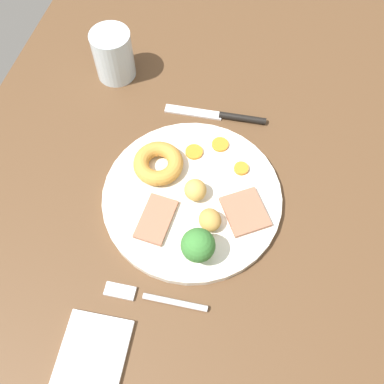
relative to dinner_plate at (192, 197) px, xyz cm
name	(u,v)px	position (x,y,z in cm)	size (l,w,h in cm)	color
dining_table	(198,193)	(2.23, -0.50, -2.50)	(120.00, 84.00, 3.60)	brown
dinner_plate	(192,197)	(0.00, 0.00, 0.00)	(28.96, 28.96, 1.40)	silver
meat_slice_main	(245,212)	(-1.07, -8.84, 1.10)	(7.06, 6.08, 0.80)	#9E664C
meat_slice_under	(156,219)	(-5.70, 4.30, 1.10)	(7.85, 4.61, 0.80)	#9E664C
yorkshire_pudding	(158,163)	(3.67, 6.63, 1.98)	(8.25, 8.25, 2.55)	#C68938
roast_potato_left	(196,190)	(0.16, -0.53, 2.35)	(3.61, 3.51, 3.30)	tan
roast_potato_right	(210,220)	(-4.24, -3.90, 2.17)	(3.73, 3.43, 2.94)	#BC8C42
carrot_coin_front	(194,152)	(7.97, 1.66, 0.94)	(2.96, 2.96, 0.48)	orange
carrot_coin_back	(241,168)	(6.66, -6.72, 1.03)	(2.41, 2.41, 0.65)	orange
carrot_coin_side	(220,144)	(10.56, -2.28, 0.93)	(2.87, 2.87, 0.46)	orange
broccoli_floret	(198,245)	(-9.50, -3.30, 4.23)	(5.04, 5.04, 6.13)	#8CB766
fork	(152,298)	(-17.23, 1.56, -0.31)	(2.20, 15.30, 0.90)	silver
knife	(224,116)	(17.68, -1.54, -0.25)	(2.61, 18.55, 1.20)	black
water_glass	(113,55)	(23.11, 20.87, 4.01)	(7.36, 7.36, 9.42)	silver
folded_napkin	(92,356)	(-26.85, 7.16, -0.30)	(11.00, 9.00, 0.80)	white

